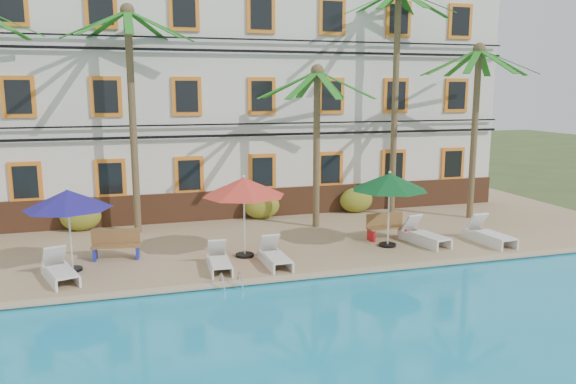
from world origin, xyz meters
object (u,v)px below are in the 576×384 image
object	(u,v)px
lounger_b	(60,270)
palm_d	(396,72)
lounger_f	(489,234)
pool_ladder	(231,286)
palm_c	(317,121)
palm_b	(131,89)
lounger_e	(424,235)
umbrella_red	(244,187)
palm_e	(476,105)
lounger_d	(275,256)
umbrella_blue	(68,200)
bench_right	(386,226)
bench_left	(116,244)
umbrella_green	(390,182)
lounger_c	(219,261)

from	to	relation	value
lounger_b	palm_d	bearing A→B (deg)	21.51
lounger_f	pool_ladder	distance (m)	9.57
palm_c	palm_b	bearing A→B (deg)	171.16
palm_c	lounger_e	world-z (taller)	palm_c
palm_b	umbrella_red	xyz separation A→B (m)	(3.18, -4.13, -3.04)
palm_e	pool_ladder	distance (m)	13.17
pool_ladder	lounger_b	bearing A→B (deg)	158.02
lounger_d	lounger_f	xyz separation A→B (m)	(7.78, 0.27, 0.03)
lounger_e	pool_ladder	size ratio (longest dim) A/B	2.79
pool_ladder	palm_b	bearing A→B (deg)	108.51
lounger_e	umbrella_blue	bearing A→B (deg)	178.56
palm_d	bench_right	bearing A→B (deg)	-119.56
lounger_e	lounger_f	size ratio (longest dim) A/B	1.00
palm_e	bench_left	size ratio (longest dim) A/B	4.57
palm_d	lounger_d	size ratio (longest dim) A/B	5.20
palm_e	lounger_b	bearing A→B (deg)	-167.26
lounger_f	bench_left	bearing A→B (deg)	171.86
lounger_d	lounger_e	size ratio (longest dim) A/B	0.88
lounger_b	bench_right	distance (m)	10.84
palm_c	pool_ladder	xyz separation A→B (m)	(-4.43, -5.67, -4.10)
palm_e	umbrella_blue	distance (m)	15.79
palm_d	pool_ladder	xyz separation A→B (m)	(-8.26, -6.86, -5.97)
palm_e	lounger_e	size ratio (longest dim) A/B	3.42
palm_e	pool_ladder	world-z (taller)	palm_e
palm_d	lounger_f	world-z (taller)	palm_d
umbrella_blue	pool_ladder	bearing A→B (deg)	-31.64
palm_c	lounger_e	xyz separation A→B (m)	(2.78, -3.34, -3.80)
palm_e	palm_c	bearing A→B (deg)	177.27
umbrella_blue	lounger_b	xyz separation A→B (m)	(-0.27, -0.79, -1.85)
umbrella_green	pool_ladder	distance (m)	6.70
lounger_f	bench_left	distance (m)	12.53
umbrella_red	lounger_f	distance (m)	8.73
palm_e	pool_ladder	bearing A→B (deg)	-154.27
bench_left	pool_ladder	distance (m)	4.64
umbrella_blue	lounger_e	xyz separation A→B (m)	(11.45, -0.29, -1.83)
lounger_e	bench_left	world-z (taller)	lounger_e
lounger_c	pool_ladder	world-z (taller)	lounger_c
lounger_d	umbrella_blue	bearing A→B (deg)	169.05
umbrella_green	lounger_f	size ratio (longest dim) A/B	1.25
palm_b	palm_d	world-z (taller)	palm_d
palm_c	bench_right	world-z (taller)	palm_c
palm_d	lounger_f	xyz separation A→B (m)	(1.14, -5.11, -5.66)
lounger_e	pool_ladder	bearing A→B (deg)	-162.12
bench_left	bench_right	world-z (taller)	same
palm_b	umbrella_blue	xyz separation A→B (m)	(-1.99, -4.10, -3.16)
lounger_c	palm_d	bearing A→B (deg)	32.70
umbrella_green	palm_d	bearing A→B (deg)	61.81
umbrella_red	lounger_d	bearing A→B (deg)	-57.93
bench_left	bench_right	xyz separation A→B (m)	(9.22, -0.24, 0.00)
lounger_c	lounger_d	bearing A→B (deg)	-0.86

